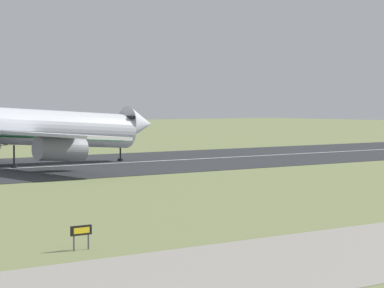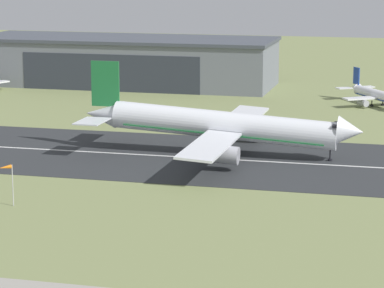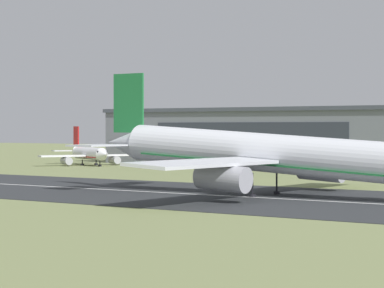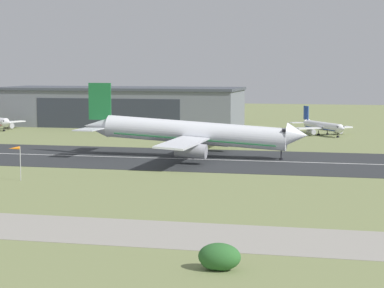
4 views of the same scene
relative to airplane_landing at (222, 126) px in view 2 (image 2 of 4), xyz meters
The scene contains 7 objects.
ground_plane 54.88m from the airplane_landing, 105.81° to the right, with size 613.18×613.18×0.00m, color #7A8451.
runway_strip 16.25m from the airplane_landing, 166.61° to the right, with size 373.18×40.42×0.06m, color #2B2D30.
runway_centreline 16.24m from the airplane_landing, 166.61° to the right, with size 335.86×0.70×0.01m, color silver.
hangar_building 96.79m from the airplane_landing, 118.73° to the left, with size 85.15×28.67×13.55m.
airplane_landing is the anchor object (origin of this frame).
airplane_parked_west 69.16m from the airplane_landing, 68.54° to the left, with size 20.01×23.97×8.35m.
windsock_pole 48.30m from the airplane_landing, 118.74° to the right, with size 1.72×1.90×6.33m.
Camera 2 is at (49.64, -59.88, 36.58)m, focal length 85.00 mm.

